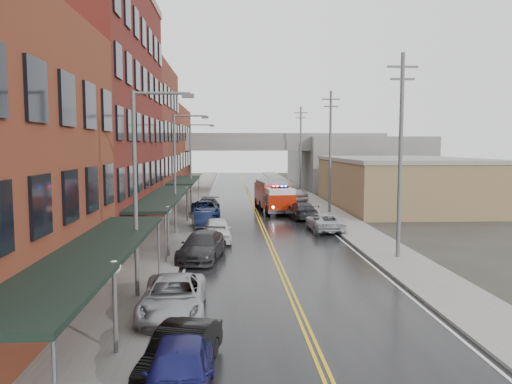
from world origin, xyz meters
name	(u,v)px	position (x,y,z in m)	size (l,w,h in m)	color
ground	(328,381)	(0.00, 0.00, 0.00)	(220.00, 220.00, 0.00)	#2D2B26
road	(260,222)	(0.00, 30.00, 0.01)	(11.00, 160.00, 0.02)	black
sidewalk_left	(177,222)	(-7.30, 30.00, 0.07)	(3.00, 160.00, 0.15)	slate
sidewalk_right	(342,220)	(7.30, 30.00, 0.07)	(3.00, 160.00, 0.15)	slate
curb_left	(196,221)	(-5.65, 30.00, 0.07)	(0.30, 160.00, 0.15)	gray
curb_right	(323,220)	(5.65, 30.00, 0.07)	(0.30, 160.00, 0.15)	gray
brick_building_b	(81,113)	(-13.30, 23.00, 9.00)	(9.00, 20.00, 18.00)	#551616
brick_building_c	(129,138)	(-13.30, 40.50, 7.50)	(9.00, 15.00, 15.00)	maroon
brick_building_far	(154,151)	(-13.30, 58.00, 6.00)	(9.00, 20.00, 12.00)	brown
tan_building	(400,184)	(16.00, 40.00, 2.50)	(14.00, 22.00, 5.00)	#8C6E4B
right_far_block	(351,162)	(18.00, 70.00, 4.00)	(18.00, 30.00, 8.00)	slate
awning_0	(95,252)	(-7.49, 4.00, 2.99)	(2.60, 16.00, 3.09)	black
awning_1	(164,197)	(-7.49, 23.00, 2.99)	(2.60, 18.00, 3.09)	black
awning_2	(185,180)	(-7.49, 40.50, 2.99)	(2.60, 13.00, 3.09)	black
globe_lamp_0	(114,286)	(-6.40, 2.00, 2.31)	(0.44, 0.44, 3.12)	#59595B
globe_lamp_1	(168,220)	(-6.40, 16.00, 2.31)	(0.44, 0.44, 3.12)	#59595B
globe_lamp_2	(187,196)	(-6.40, 30.00, 2.31)	(0.44, 0.44, 3.12)	#59595B
street_lamp_0	(141,181)	(-6.55, 8.00, 5.19)	(2.64, 0.22, 9.00)	#59595B
street_lamp_1	(178,166)	(-6.55, 24.00, 5.19)	(2.64, 0.22, 9.00)	#59595B
street_lamp_2	(193,160)	(-6.55, 40.00, 5.19)	(2.64, 0.22, 9.00)	#59595B
utility_pole_0	(401,152)	(7.20, 15.00, 6.31)	(1.80, 0.24, 12.00)	#59595B
utility_pole_1	(330,150)	(7.20, 35.00, 6.31)	(1.80, 0.24, 12.00)	#59595B
utility_pole_2	(301,149)	(7.20, 55.00, 6.31)	(1.80, 0.24, 12.00)	#59595B
overpass	(247,150)	(0.00, 62.00, 5.99)	(40.00, 10.00, 7.50)	slate
fire_truck	(274,196)	(1.80, 36.44, 1.66)	(4.08, 8.65, 3.07)	#A61C07
parked_car_left_0	(179,372)	(-4.14, -0.80, 0.76)	(1.79, 4.46, 1.52)	navy
parked_car_left_1	(181,351)	(-4.22, 0.66, 0.69)	(1.47, 4.22, 1.39)	black
parked_car_left_2	(173,297)	(-5.00, 5.80, 0.75)	(2.49, 5.40, 1.50)	#A0A3A8
parked_car_left_3	(202,246)	(-4.37, 15.60, 0.80)	(2.24, 5.50, 1.60)	#29282B
parked_car_left_4	(217,230)	(-3.60, 21.20, 0.81)	(1.91, 4.74, 1.61)	silver
parked_car_left_5	(203,221)	(-4.88, 26.18, 0.69)	(1.45, 4.17, 1.37)	black
parked_car_left_6	(205,209)	(-5.00, 33.20, 0.76)	(2.52, 5.46, 1.52)	#13214A
parked_car_left_7	(207,206)	(-4.90, 35.39, 0.75)	(2.12, 5.20, 1.51)	black
parked_car_right_0	(325,222)	(4.74, 24.88, 0.72)	(2.39, 5.17, 1.44)	#ABAFB3
parked_car_right_1	(301,210)	(3.86, 31.50, 0.78)	(2.18, 5.36, 1.55)	#27282A
parked_car_right_2	(293,195)	(5.00, 45.73, 0.84)	(1.97, 4.90, 1.67)	#B9B9B9
parked_car_right_3	(291,194)	(5.00, 47.80, 0.69)	(1.46, 4.18, 1.38)	black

